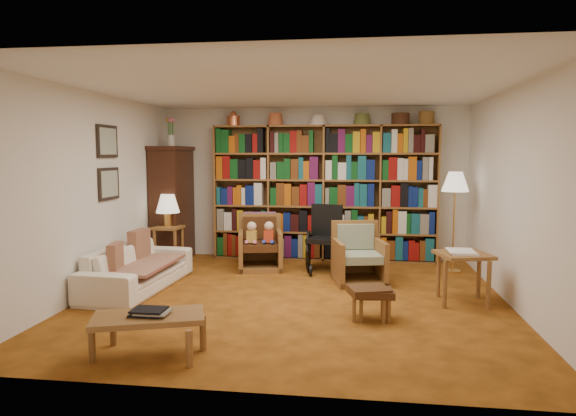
% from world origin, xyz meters
% --- Properties ---
extents(floor, '(5.00, 5.00, 0.00)m').
position_xyz_m(floor, '(0.00, 0.00, 0.00)').
color(floor, '#A65B19').
rests_on(floor, ground).
extents(ceiling, '(5.00, 5.00, 0.00)m').
position_xyz_m(ceiling, '(0.00, 0.00, 2.50)').
color(ceiling, white).
rests_on(ceiling, wall_back).
extents(wall_back, '(5.00, 0.00, 5.00)m').
position_xyz_m(wall_back, '(0.00, 2.50, 1.25)').
color(wall_back, white).
rests_on(wall_back, floor).
extents(wall_front, '(5.00, 0.00, 5.00)m').
position_xyz_m(wall_front, '(0.00, -2.50, 1.25)').
color(wall_front, white).
rests_on(wall_front, floor).
extents(wall_left, '(0.00, 5.00, 5.00)m').
position_xyz_m(wall_left, '(-2.50, 0.00, 1.25)').
color(wall_left, white).
rests_on(wall_left, floor).
extents(wall_right, '(0.00, 5.00, 5.00)m').
position_xyz_m(wall_right, '(2.50, 0.00, 1.25)').
color(wall_right, white).
rests_on(wall_right, floor).
extents(bookshelf, '(3.60, 0.30, 2.42)m').
position_xyz_m(bookshelf, '(0.20, 2.33, 1.17)').
color(bookshelf, olive).
rests_on(bookshelf, floor).
extents(curio_cabinet, '(0.50, 0.95, 2.40)m').
position_xyz_m(curio_cabinet, '(-2.25, 2.00, 0.95)').
color(curio_cabinet, '#391E0F').
rests_on(curio_cabinet, floor).
extents(framed_pictures, '(0.03, 0.52, 0.97)m').
position_xyz_m(framed_pictures, '(-2.48, 0.30, 1.62)').
color(framed_pictures, black).
rests_on(framed_pictures, wall_left).
extents(sofa, '(1.94, 0.84, 0.56)m').
position_xyz_m(sofa, '(-2.05, 0.16, 0.28)').
color(sofa, white).
rests_on(sofa, floor).
extents(sofa_throw, '(0.72, 1.32, 0.04)m').
position_xyz_m(sofa_throw, '(-2.00, 0.16, 0.30)').
color(sofa_throw, beige).
rests_on(sofa_throw, sofa).
extents(cushion_left, '(0.16, 0.42, 0.41)m').
position_xyz_m(cushion_left, '(-2.18, 0.51, 0.45)').
color(cushion_left, maroon).
rests_on(cushion_left, sofa).
extents(cushion_right, '(0.16, 0.36, 0.35)m').
position_xyz_m(cushion_right, '(-2.18, -0.19, 0.45)').
color(cushion_right, maroon).
rests_on(cushion_right, sofa).
extents(side_table_lamp, '(0.42, 0.42, 0.63)m').
position_xyz_m(side_table_lamp, '(-2.15, 1.52, 0.46)').
color(side_table_lamp, olive).
rests_on(side_table_lamp, floor).
extents(table_lamp, '(0.36, 0.36, 0.50)m').
position_xyz_m(table_lamp, '(-2.15, 1.52, 0.96)').
color(table_lamp, gold).
rests_on(table_lamp, side_table_lamp).
extents(armchair_leather, '(0.79, 0.82, 0.83)m').
position_xyz_m(armchair_leather, '(-0.70, 1.59, 0.34)').
color(armchair_leather, olive).
rests_on(armchair_leather, floor).
extents(armchair_sage, '(0.80, 0.81, 0.81)m').
position_xyz_m(armchair_sage, '(0.78, 0.94, 0.31)').
color(armchair_sage, olive).
rests_on(armchair_sage, floor).
extents(wheelchair, '(0.58, 0.79, 0.98)m').
position_xyz_m(wheelchair, '(0.29, 1.53, 0.45)').
color(wheelchair, black).
rests_on(wheelchair, floor).
extents(floor_lamp, '(0.39, 0.39, 1.48)m').
position_xyz_m(floor_lamp, '(2.15, 1.68, 1.28)').
color(floor_lamp, gold).
rests_on(floor_lamp, floor).
extents(side_table_papers, '(0.67, 0.67, 0.62)m').
position_xyz_m(side_table_papers, '(1.97, 0.06, 0.50)').
color(side_table_papers, olive).
rests_on(side_table_papers, floor).
extents(footstool_a, '(0.48, 0.44, 0.34)m').
position_xyz_m(footstool_a, '(0.87, -0.68, 0.28)').
color(footstool_a, '#4F3115').
rests_on(footstool_a, floor).
extents(footstool_b, '(0.40, 0.35, 0.32)m').
position_xyz_m(footstool_b, '(0.94, -0.68, 0.26)').
color(footstool_b, '#4F3115').
rests_on(footstool_b, floor).
extents(coffee_table, '(1.04, 0.75, 0.42)m').
position_xyz_m(coffee_table, '(-1.02, -1.94, 0.32)').
color(coffee_table, olive).
rests_on(coffee_table, floor).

